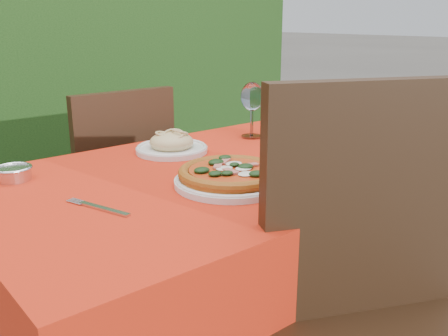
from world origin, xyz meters
TOP-DOWN VIEW (x-y plane):
  - hedge at (0.00, 1.55)m, footprint 3.20×0.55m
  - dining_table at (0.00, 0.00)m, footprint 1.26×0.86m
  - chair_near at (0.01, -0.58)m, footprint 0.63×0.63m
  - chair_far at (0.06, 0.67)m, footprint 0.41×0.41m
  - pizza_plate at (-0.02, -0.13)m, footprint 0.34×0.34m
  - pasta_plate at (0.04, 0.24)m, footprint 0.23×0.23m
  - water_glass at (0.46, 0.08)m, footprint 0.07×0.07m
  - wine_glass at (0.38, 0.23)m, footprint 0.08×0.08m
  - fork at (-0.35, -0.08)m, footprint 0.09×0.20m
  - steel_ramekin at (-0.44, 0.27)m, footprint 0.09×0.09m

SIDE VIEW (x-z plane):
  - chair_far at x=0.06m, z-range 0.07..0.97m
  - dining_table at x=0.00m, z-range 0.22..0.97m
  - chair_near at x=0.01m, z-range 0.08..1.12m
  - fork at x=-0.35m, z-range 0.75..0.75m
  - steel_ramekin at x=-0.44m, z-range 0.75..0.78m
  - pasta_plate at x=0.04m, z-range 0.74..0.80m
  - pizza_plate at x=-0.02m, z-range 0.75..0.80m
  - water_glass at x=0.46m, z-range 0.74..0.84m
  - wine_glass at x=0.38m, z-range 0.79..0.99m
  - hedge at x=0.00m, z-range 0.03..1.81m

